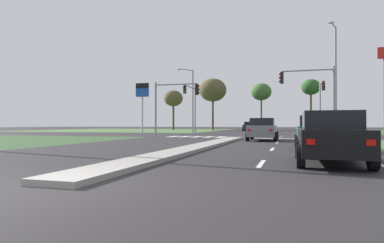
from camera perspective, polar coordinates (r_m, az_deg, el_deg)
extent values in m
plane|color=#282628|center=(35.50, 9.44, -2.35)|extent=(200.00, 200.00, 0.00)
cube|color=#476B38|center=(66.77, -10.08, -1.45)|extent=(35.00, 35.00, 0.01)
cube|color=gray|center=(16.83, 1.45, -4.25)|extent=(1.20, 22.00, 0.14)
cube|color=gray|center=(60.38, 12.35, -1.49)|extent=(1.20, 36.00, 0.14)
cube|color=silver|center=(10.31, 11.70, -7.01)|extent=(0.14, 2.00, 0.01)
cube|color=silver|center=(16.27, 13.47, -4.59)|extent=(0.14, 2.00, 0.01)
cube|color=silver|center=(22.25, 14.28, -3.47)|extent=(0.14, 2.00, 0.01)
cube|color=silver|center=(28.24, 14.75, -2.82)|extent=(0.14, 2.00, 0.01)
cube|color=silver|center=(34.23, 15.06, -2.40)|extent=(0.14, 2.00, 0.01)
cube|color=silver|center=(17.43, 24.74, -4.29)|extent=(0.14, 24.00, 0.01)
cube|color=silver|center=(28.24, 15.36, -2.82)|extent=(6.40, 0.50, 0.01)
cube|color=silver|center=(31.90, -3.23, -2.56)|extent=(0.70, 2.80, 0.01)
cube|color=silver|center=(31.54, -1.26, -2.59)|extent=(0.70, 2.80, 0.01)
cube|color=silver|center=(31.20, 0.75, -2.61)|extent=(0.70, 2.80, 0.01)
cube|color=silver|center=(30.91, 2.80, -2.63)|extent=(0.70, 2.80, 0.01)
cube|color=silver|center=(30.66, 4.90, -2.65)|extent=(0.70, 2.80, 0.01)
cube|color=#B7B7BC|center=(64.61, 10.68, -0.90)|extent=(1.84, 4.28, 0.68)
cube|color=black|center=(64.76, 10.69, -0.37)|extent=(1.62, 1.97, 0.52)
cube|color=red|center=(66.70, 11.47, -0.83)|extent=(0.20, 0.04, 0.14)
cube|color=red|center=(66.84, 10.27, -0.83)|extent=(0.20, 0.04, 0.14)
cylinder|color=black|center=(63.17, 11.39, -1.22)|extent=(0.22, 0.64, 0.64)
cylinder|color=black|center=(63.36, 9.73, -1.22)|extent=(0.22, 0.64, 0.64)
cylinder|color=black|center=(65.90, 11.60, -1.19)|extent=(0.22, 0.64, 0.64)
cylinder|color=black|center=(66.08, 10.01, -1.19)|extent=(0.22, 0.64, 0.64)
cube|color=#19565B|center=(17.12, 20.41, -2.07)|extent=(1.78, 4.30, 0.75)
cube|color=black|center=(16.96, 20.44, 0.06)|extent=(1.56, 1.98, 0.52)
cube|color=red|center=(14.91, 18.39, -2.03)|extent=(0.20, 0.04, 0.14)
cube|color=red|center=(15.02, 23.55, -2.00)|extent=(0.20, 0.04, 0.14)
cylinder|color=black|center=(18.47, 17.37, -3.11)|extent=(0.22, 0.64, 0.64)
cylinder|color=black|center=(18.58, 22.86, -3.08)|extent=(0.22, 0.64, 0.64)
cylinder|color=black|center=(15.72, 17.52, -3.58)|extent=(0.22, 0.64, 0.64)
cylinder|color=black|center=(15.85, 23.97, -3.54)|extent=(0.22, 0.64, 0.64)
cube|color=#161E47|center=(56.98, 9.72, -0.93)|extent=(1.74, 4.38, 0.75)
cube|color=black|center=(57.13, 9.74, -0.29)|extent=(1.53, 2.02, 0.52)
cube|color=red|center=(59.10, 10.61, -0.84)|extent=(0.20, 0.04, 0.14)
cube|color=red|center=(59.25, 9.34, -0.84)|extent=(0.20, 0.04, 0.14)
cylinder|color=black|center=(55.49, 10.45, -1.33)|extent=(0.22, 0.64, 0.64)
cylinder|color=black|center=(55.70, 8.66, -1.33)|extent=(0.22, 0.64, 0.64)
cylinder|color=black|center=(58.28, 10.74, -1.29)|extent=(0.22, 0.64, 0.64)
cylinder|color=black|center=(58.48, 9.04, -1.29)|extent=(0.22, 0.64, 0.64)
cube|color=black|center=(10.90, 22.39, -3.07)|extent=(1.75, 4.30, 0.72)
cube|color=black|center=(10.74, 22.47, 0.20)|extent=(1.54, 1.98, 0.52)
cube|color=red|center=(8.69, 19.51, -3.28)|extent=(0.20, 0.04, 0.14)
cube|color=red|center=(8.86, 28.12, -3.20)|extent=(0.20, 0.04, 0.14)
cylinder|color=black|center=(12.24, 17.65, -4.48)|extent=(0.22, 0.64, 0.64)
cylinder|color=black|center=(12.40, 25.77, -4.40)|extent=(0.22, 0.64, 0.64)
cylinder|color=black|center=(9.50, 17.99, -5.65)|extent=(0.22, 0.64, 0.64)
cylinder|color=black|center=(9.71, 28.40, -5.51)|extent=(0.22, 0.64, 0.64)
cube|color=slate|center=(24.82, 11.93, -1.54)|extent=(1.85, 4.34, 0.77)
cube|color=black|center=(24.66, 11.90, -0.05)|extent=(1.63, 2.00, 0.52)
cube|color=red|center=(22.70, 9.71, -1.45)|extent=(0.20, 0.04, 0.14)
cube|color=red|center=(22.58, 13.26, -1.45)|extent=(0.20, 0.04, 0.14)
cylinder|color=black|center=(26.30, 10.15, -2.32)|extent=(0.22, 0.64, 0.64)
cylinder|color=black|center=(26.16, 14.19, -2.33)|extent=(0.22, 0.64, 0.64)
cylinder|color=black|center=(23.54, 9.41, -2.55)|extent=(0.22, 0.64, 0.64)
cylinder|color=black|center=(23.38, 13.92, -2.55)|extent=(0.22, 0.64, 0.64)
cylinder|color=gray|center=(31.04, -6.19, 2.02)|extent=(0.18, 0.18, 5.03)
cylinder|color=gray|center=(30.52, -2.75, 6.32)|extent=(3.94, 0.12, 0.12)
cube|color=black|center=(29.87, 0.84, 5.46)|extent=(0.26, 0.32, 0.95)
sphere|color=red|center=(29.86, 1.13, 6.04)|extent=(0.20, 0.20, 0.20)
sphere|color=#3A2405|center=(29.83, 1.13, 5.47)|extent=(0.20, 0.20, 0.20)
sphere|color=black|center=(29.80, 1.13, 4.89)|extent=(0.20, 0.20, 0.20)
cylinder|color=gray|center=(43.53, 0.53, 1.96)|extent=(0.18, 0.18, 6.02)
cylinder|color=gray|center=(41.63, -0.31, 5.88)|extent=(0.12, 4.40, 0.12)
cube|color=black|center=(39.49, -1.23, 5.46)|extent=(0.32, 0.26, 0.95)
sphere|color=#360503|center=(39.37, -1.31, 5.91)|extent=(0.20, 0.20, 0.20)
sphere|color=#3A2405|center=(39.34, -1.31, 5.48)|extent=(0.20, 0.20, 0.20)
sphere|color=green|center=(39.31, -1.31, 5.04)|extent=(0.20, 0.20, 0.20)
cylinder|color=gray|center=(41.98, 20.91, 2.04)|extent=(0.18, 0.18, 5.96)
cylinder|color=gray|center=(40.03, 21.15, 6.08)|extent=(0.12, 4.35, 0.12)
cube|color=black|center=(37.82, 21.42, 5.66)|extent=(0.32, 0.26, 0.95)
sphere|color=red|center=(37.69, 21.44, 6.14)|extent=(0.20, 0.20, 0.20)
sphere|color=#3A2405|center=(37.66, 21.44, 5.69)|extent=(0.20, 0.20, 0.20)
sphere|color=black|center=(37.63, 21.44, 5.24)|extent=(0.20, 0.20, 0.20)
cylinder|color=gray|center=(28.85, 22.94, 2.98)|extent=(0.18, 0.18, 5.78)
cylinder|color=gray|center=(28.97, 18.99, 8.21)|extent=(3.96, 0.12, 0.12)
cube|color=black|center=(28.88, 15.03, 7.18)|extent=(0.26, 0.32, 0.95)
sphere|color=red|center=(28.92, 14.71, 7.77)|extent=(0.20, 0.20, 0.20)
sphere|color=#3A2405|center=(28.88, 14.71, 7.18)|extent=(0.20, 0.20, 0.20)
sphere|color=black|center=(28.84, 14.71, 6.59)|extent=(0.20, 0.20, 0.20)
cylinder|color=gray|center=(33.51, 23.20, 6.20)|extent=(0.20, 0.20, 10.09)
cylinder|color=gray|center=(33.34, 22.87, 14.90)|extent=(0.70, 2.23, 0.10)
ellipsoid|color=#B2B2A8|center=(32.23, 22.54, 15.25)|extent=(0.56, 0.28, 0.20)
cylinder|color=gray|center=(44.93, 0.14, 3.44)|extent=(0.20, 0.20, 8.45)
cylinder|color=gray|center=(44.62, -1.02, 8.80)|extent=(1.35, 2.08, 0.10)
ellipsoid|color=#B2B2A8|center=(43.85, -2.23, 8.83)|extent=(0.56, 0.28, 0.20)
cylinder|color=maroon|center=(44.79, 10.56, -1.32)|extent=(0.16, 0.16, 0.70)
cylinder|color=#232833|center=(44.79, 10.56, -0.41)|extent=(0.34, 0.34, 0.73)
sphere|color=tan|center=(44.79, 10.56, 0.19)|extent=(0.21, 0.21, 0.21)
cube|color=red|center=(55.53, 29.87, 10.08)|extent=(1.80, 0.30, 1.60)
torus|color=yellow|center=(55.61, 29.43, 10.06)|extent=(0.96, 0.16, 0.96)
cylinder|color=silver|center=(44.95, -8.44, 1.12)|extent=(0.24, 0.24, 4.82)
cube|color=#194CA5|center=(45.12, -8.44, 4.88)|extent=(1.80, 0.24, 1.10)
cube|color=black|center=(45.22, -8.43, 6.01)|extent=(1.80, 0.24, 0.70)
cylinder|color=#423323|center=(70.48, -3.18, 0.83)|extent=(0.41, 0.41, 5.51)
ellipsoid|color=#4C4728|center=(70.67, -3.18, 3.95)|extent=(3.96, 3.96, 3.37)
cylinder|color=#423323|center=(67.44, 3.56, 1.33)|extent=(0.37, 0.37, 6.53)
ellipsoid|color=#4C4728|center=(67.76, 3.56, 5.36)|extent=(5.46, 5.46, 4.64)
cylinder|color=#423323|center=(67.03, 11.68, 1.30)|extent=(0.31, 0.31, 6.42)
ellipsoid|color=#38602D|center=(67.29, 11.68, 4.95)|extent=(3.94, 3.94, 3.35)
cylinder|color=#423323|center=(62.51, 19.54, 1.62)|extent=(0.35, 0.35, 6.82)
ellipsoid|color=#285123|center=(62.81, 19.53, 5.55)|extent=(3.25, 3.25, 2.76)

